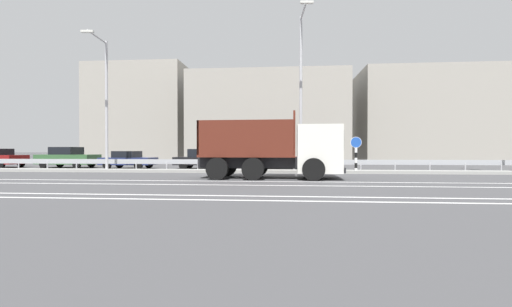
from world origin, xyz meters
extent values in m
plane|color=#424244|center=(0.00, 0.00, 0.00)|extent=(320.00, 320.00, 0.00)
cube|color=silver|center=(1.81, -3.97, 0.00)|extent=(61.82, 0.16, 0.01)
cube|color=silver|center=(1.81, -5.61, 0.00)|extent=(61.82, 0.16, 0.01)
cube|color=silver|center=(1.81, -8.77, 0.00)|extent=(61.82, 0.16, 0.01)
cube|color=silver|center=(1.81, -9.67, 0.00)|extent=(61.82, 0.16, 0.01)
cube|color=gray|center=(0.00, 1.84, 0.09)|extent=(34.00, 1.10, 0.18)
cube|color=#9EA0A5|center=(0.00, 3.08, 0.62)|extent=(61.82, 0.04, 0.32)
cylinder|color=#ADADB2|center=(-15.83, 3.08, 0.31)|extent=(0.09, 0.09, 0.62)
cylinder|color=#ADADB2|center=(-13.72, 3.08, 0.31)|extent=(0.09, 0.09, 0.62)
cylinder|color=#ADADB2|center=(-11.61, 3.08, 0.31)|extent=(0.09, 0.09, 0.62)
cylinder|color=#ADADB2|center=(-9.50, 3.08, 0.31)|extent=(0.09, 0.09, 0.62)
cylinder|color=#ADADB2|center=(-7.39, 3.08, 0.31)|extent=(0.09, 0.09, 0.62)
cylinder|color=#ADADB2|center=(-5.28, 3.08, 0.31)|extent=(0.09, 0.09, 0.62)
cylinder|color=#ADADB2|center=(-3.17, 3.08, 0.31)|extent=(0.09, 0.09, 0.62)
cylinder|color=#ADADB2|center=(-1.06, 3.08, 0.31)|extent=(0.09, 0.09, 0.62)
cylinder|color=#ADADB2|center=(1.06, 3.08, 0.31)|extent=(0.09, 0.09, 0.62)
cylinder|color=#ADADB2|center=(3.17, 3.08, 0.31)|extent=(0.09, 0.09, 0.62)
cylinder|color=#ADADB2|center=(5.28, 3.08, 0.31)|extent=(0.09, 0.09, 0.62)
cylinder|color=#ADADB2|center=(7.39, 3.08, 0.31)|extent=(0.09, 0.09, 0.62)
cylinder|color=#ADADB2|center=(9.50, 3.08, 0.31)|extent=(0.09, 0.09, 0.62)
cylinder|color=#ADADB2|center=(11.61, 3.08, 0.31)|extent=(0.09, 0.09, 0.62)
cylinder|color=#ADADB2|center=(13.72, 3.08, 0.31)|extent=(0.09, 0.09, 0.62)
cylinder|color=#ADADB2|center=(15.83, 3.08, 0.31)|extent=(0.09, 0.09, 0.62)
cube|color=silver|center=(4.23, -2.23, 1.45)|extent=(2.13, 2.45, 2.28)
cube|color=black|center=(5.28, -2.25, 1.85)|extent=(0.08, 2.07, 0.85)
cube|color=black|center=(5.32, -2.25, 0.47)|extent=(0.16, 2.36, 0.24)
cube|color=black|center=(0.78, -2.14, 0.79)|extent=(4.87, 1.44, 0.53)
cube|color=#511E14|center=(0.78, -2.14, 1.11)|extent=(4.70, 2.42, 0.12)
cube|color=#511E14|center=(0.80, -1.04, 1.99)|extent=(4.64, 0.21, 1.64)
cube|color=#511E14|center=(0.75, -3.25, 1.99)|extent=(4.64, 0.21, 1.64)
cube|color=#511E14|center=(3.05, -2.20, 2.19)|extent=(0.16, 2.31, 2.05)
cube|color=#511E14|center=(-1.49, -2.09, 1.99)|extent=(0.16, 2.31, 1.64)
cylinder|color=black|center=(3.95, -1.04, 0.52)|extent=(1.05, 0.34, 1.04)
cylinder|color=black|center=(3.89, -3.40, 0.52)|extent=(1.05, 0.34, 1.04)
cylinder|color=black|center=(1.17, -0.97, 0.52)|extent=(1.05, 0.34, 1.04)
cylinder|color=black|center=(1.11, -3.33, 0.52)|extent=(1.05, 0.34, 1.04)
cylinder|color=black|center=(-0.52, -0.93, 0.52)|extent=(1.05, 0.34, 1.04)
cylinder|color=black|center=(-0.58, -3.29, 0.52)|extent=(1.05, 0.34, 1.04)
cylinder|color=white|center=(6.84, 1.84, 0.15)|extent=(0.16, 0.16, 0.31)
cylinder|color=black|center=(6.84, 1.84, 0.46)|extent=(0.16, 0.16, 0.31)
cylinder|color=white|center=(6.84, 1.84, 0.77)|extent=(0.16, 0.16, 0.31)
cylinder|color=black|center=(6.84, 1.84, 1.08)|extent=(0.16, 0.16, 0.31)
cylinder|color=white|center=(6.84, 1.84, 1.39)|extent=(0.16, 0.16, 0.31)
cylinder|color=#1E4CB2|center=(6.84, 1.84, 1.86)|extent=(0.62, 0.03, 0.62)
cylinder|color=white|center=(6.84, 1.84, 1.86)|extent=(0.67, 0.02, 0.67)
cylinder|color=#ADADB2|center=(-8.82, 1.93, 4.19)|extent=(0.18, 0.18, 8.37)
cylinder|color=#ADADB2|center=(-8.72, 0.71, 8.22)|extent=(0.31, 2.45, 0.10)
cube|color=silver|center=(-8.61, -0.51, 8.14)|extent=(0.71, 0.26, 0.12)
cylinder|color=#ADADB2|center=(3.54, 1.75, 4.73)|extent=(0.18, 0.18, 9.45)
cylinder|color=#ADADB2|center=(3.64, 0.49, 9.30)|extent=(0.29, 2.53, 0.10)
cube|color=silver|center=(3.73, -0.77, 9.22)|extent=(0.71, 0.25, 0.12)
cylinder|color=black|center=(-18.76, 6.85, 0.30)|extent=(0.61, 0.25, 0.60)
cylinder|color=black|center=(-18.90, 5.04, 0.30)|extent=(0.61, 0.25, 0.60)
cube|color=#335B33|center=(-14.25, 6.12, 0.67)|extent=(4.62, 2.13, 0.74)
cube|color=black|center=(-14.38, 6.13, 1.33)|extent=(2.00, 1.73, 0.58)
cylinder|color=black|center=(-12.80, 6.88, 0.30)|extent=(0.61, 0.24, 0.60)
cylinder|color=black|center=(-12.92, 5.16, 0.30)|extent=(0.61, 0.24, 0.60)
cylinder|color=black|center=(-15.58, 7.08, 0.30)|extent=(0.61, 0.24, 0.60)
cylinder|color=black|center=(-15.70, 5.35, 0.30)|extent=(0.61, 0.24, 0.60)
cube|color=navy|center=(-9.08, 5.53, 0.57)|extent=(3.91, 2.00, 0.53)
cube|color=black|center=(-9.19, 5.53, 1.07)|extent=(1.67, 1.71, 0.48)
cylinder|color=black|center=(-7.86, 6.39, 0.30)|extent=(0.61, 0.22, 0.60)
cylinder|color=black|center=(-7.91, 4.60, 0.30)|extent=(0.61, 0.22, 0.60)
cylinder|color=black|center=(-10.25, 6.46, 0.30)|extent=(0.61, 0.22, 0.60)
cylinder|color=black|center=(-10.30, 4.67, 0.30)|extent=(0.61, 0.22, 0.60)
cube|color=black|center=(-3.44, 5.74, 0.59)|extent=(4.16, 1.87, 0.58)
cube|color=black|center=(-3.56, 5.74, 1.17)|extent=(1.76, 1.62, 0.59)
cylinder|color=black|center=(-2.17, 6.62, 0.30)|extent=(0.60, 0.21, 0.60)
cylinder|color=black|center=(-2.14, 4.90, 0.30)|extent=(0.60, 0.21, 0.60)
cylinder|color=black|center=(-4.73, 6.58, 0.30)|extent=(0.60, 0.21, 0.60)
cylinder|color=black|center=(-4.70, 4.86, 0.30)|extent=(0.60, 0.21, 0.60)
cube|color=maroon|center=(1.79, 5.94, 0.61)|extent=(4.98, 2.24, 0.61)
cube|color=black|center=(1.93, 5.95, 1.14)|extent=(2.15, 1.83, 0.44)
cylinder|color=black|center=(0.34, 4.93, 0.30)|extent=(0.61, 0.24, 0.60)
cylinder|color=black|center=(0.22, 6.76, 0.30)|extent=(0.61, 0.24, 0.60)
cylinder|color=black|center=(3.35, 5.12, 0.30)|extent=(0.61, 0.24, 0.60)
cylinder|color=black|center=(3.23, 6.95, 0.30)|extent=(0.61, 0.24, 0.60)
cube|color=gray|center=(-15.70, 23.74, 5.93)|extent=(11.88, 8.92, 11.87)
cube|color=gray|center=(0.78, 19.72, 4.70)|extent=(16.30, 11.71, 9.40)
cube|color=gray|center=(22.27, 25.45, 5.29)|extent=(21.83, 14.35, 10.58)
cube|color=silver|center=(0.15, 34.69, 3.61)|extent=(3.60, 3.60, 7.23)
sphere|color=gold|center=(0.15, 34.69, 8.52)|extent=(3.24, 3.24, 3.24)
cone|color=gold|center=(0.15, 34.69, 10.42)|extent=(0.30, 0.30, 1.20)
camera|label=1|loc=(2.61, -19.10, 1.41)|focal=24.00mm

